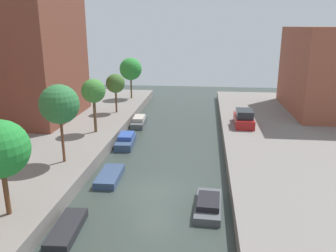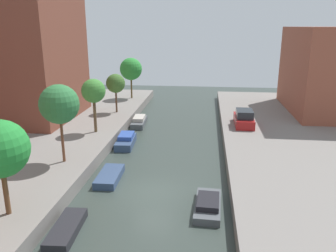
# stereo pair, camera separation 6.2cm
# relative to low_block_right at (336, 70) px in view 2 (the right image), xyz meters

# --- Properties ---
(ground_plane) EXTENTS (84.00, 84.00, 0.00)m
(ground_plane) POSITION_rel_low_block_right_xyz_m (-18.00, -20.78, -5.80)
(ground_plane) COLOR #333D38
(low_block_right) EXTENTS (10.00, 13.70, 9.60)m
(low_block_right) POSITION_rel_low_block_right_xyz_m (0.00, 0.00, 0.00)
(low_block_right) COLOR brown
(low_block_right) RESTS_ON quay_right
(street_tree_1) EXTENTS (3.01, 3.01, 5.20)m
(street_tree_1) POSITION_rel_low_block_right_xyz_m (-25.07, -26.06, -1.12)
(street_tree_1) COLOR brown
(street_tree_1) RESTS_ON quay_left
(street_tree_2) EXTENTS (2.83, 2.83, 5.77)m
(street_tree_2) POSITION_rel_low_block_right_xyz_m (-25.07, -18.62, -0.46)
(street_tree_2) COLOR brown
(street_tree_2) RESTS_ON quay_left
(street_tree_3) EXTENTS (2.22, 2.22, 5.05)m
(street_tree_3) POSITION_rel_low_block_right_xyz_m (-25.07, -11.13, -0.91)
(street_tree_3) COLOR brown
(street_tree_3) RESTS_ON quay_left
(street_tree_4) EXTENTS (2.17, 2.17, 4.46)m
(street_tree_4) POSITION_rel_low_block_right_xyz_m (-25.07, -3.34, -1.45)
(street_tree_4) COLOR brown
(street_tree_4) RESTS_ON quay_left
(street_tree_5) EXTENTS (3.03, 3.03, 5.54)m
(street_tree_5) POSITION_rel_low_block_right_xyz_m (-25.07, 4.88, -0.78)
(street_tree_5) COLOR brown
(street_tree_5) RESTS_ON quay_left
(parked_car) EXTENTS (1.83, 4.23, 1.64)m
(parked_car) POSITION_rel_low_block_right_xyz_m (-10.86, -7.31, -4.12)
(parked_car) COLOR maroon
(parked_car) RESTS_ON quay_right
(moored_boat_left_2) EXTENTS (1.48, 3.69, 0.51)m
(moored_boat_left_2) POSITION_rel_low_block_right_xyz_m (-21.93, -26.04, -5.54)
(moored_boat_left_2) COLOR #232328
(moored_boat_left_2) RESTS_ON ground_plane
(moored_boat_left_3) EXTENTS (1.56, 3.58, 0.53)m
(moored_boat_left_3) POSITION_rel_low_block_right_xyz_m (-21.46, -19.28, -5.53)
(moored_boat_left_3) COLOR #33476B
(moored_boat_left_3) RESTS_ON ground_plane
(moored_boat_left_4) EXTENTS (1.71, 3.90, 1.04)m
(moored_boat_left_4) POSITION_rel_low_block_right_xyz_m (-22.01, -11.83, -5.36)
(moored_boat_left_4) COLOR #33476B
(moored_boat_left_4) RESTS_ON ground_plane
(moored_boat_left_5) EXTENTS (1.54, 4.27, 0.98)m
(moored_boat_left_5) POSITION_rel_low_block_right_xyz_m (-22.09, -4.99, -5.39)
(moored_boat_left_5) COLOR #4C5156
(moored_boat_left_5) RESTS_ON ground_plane
(moored_boat_right_2) EXTENTS (1.69, 3.90, 0.80)m
(moored_boat_right_2) POSITION_rel_low_block_right_xyz_m (-14.40, -22.72, -5.47)
(moored_boat_right_2) COLOR #4C5156
(moored_boat_right_2) RESTS_ON ground_plane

